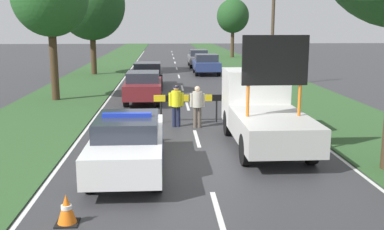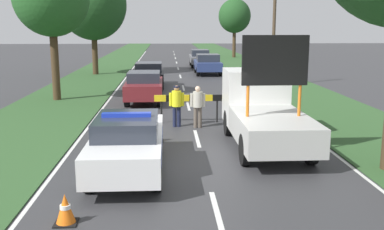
# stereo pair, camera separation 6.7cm
# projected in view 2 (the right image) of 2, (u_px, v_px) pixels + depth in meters

# --- Properties ---
(ground_plane) EXTENTS (160.00, 160.00, 0.00)m
(ground_plane) POSITION_uv_depth(u_px,v_px,m) (203.00, 161.00, 12.81)
(ground_plane) COLOR #333335
(lane_markings) EXTENTS (8.11, 70.96, 0.01)m
(lane_markings) POSITION_uv_depth(u_px,v_px,m) (182.00, 81.00, 30.64)
(lane_markings) COLOR silver
(lane_markings) RESTS_ON ground
(grass_verge_left) EXTENTS (4.50, 120.00, 0.03)m
(grass_verge_left) POSITION_uv_depth(u_px,v_px,m) (92.00, 79.00, 32.03)
(grass_verge_left) COLOR #2D5128
(grass_verge_left) RESTS_ON ground
(grass_verge_right) EXTENTS (4.50, 120.00, 0.03)m
(grass_verge_right) POSITION_uv_depth(u_px,v_px,m) (268.00, 78.00, 32.73)
(grass_verge_right) COLOR #2D5128
(grass_verge_right) RESTS_ON ground
(police_car) EXTENTS (1.80, 4.88, 1.61)m
(police_car) POSITION_uv_depth(u_px,v_px,m) (128.00, 142.00, 11.78)
(police_car) COLOR white
(police_car) RESTS_ON ground
(work_truck) EXTENTS (2.08, 5.43, 3.54)m
(work_truck) POSITION_uv_depth(u_px,v_px,m) (263.00, 110.00, 14.38)
(work_truck) COLOR white
(work_truck) RESTS_ON ground
(road_barrier) EXTENTS (2.76, 0.08, 1.11)m
(road_barrier) POSITION_uv_depth(u_px,v_px,m) (189.00, 100.00, 17.67)
(road_barrier) COLOR black
(road_barrier) RESTS_ON ground
(police_officer) EXTENTS (0.57, 0.36, 1.58)m
(police_officer) POSITION_uv_depth(u_px,v_px,m) (177.00, 102.00, 16.94)
(police_officer) COLOR #191E38
(police_officer) RESTS_ON ground
(pedestrian_civilian) EXTENTS (0.57, 0.36, 1.58)m
(pedestrian_civilian) POSITION_uv_depth(u_px,v_px,m) (198.00, 103.00, 16.80)
(pedestrian_civilian) COLOR brown
(pedestrian_civilian) RESTS_ON ground
(traffic_cone_near_police) EXTENTS (0.44, 0.44, 0.61)m
(traffic_cone_near_police) POSITION_uv_depth(u_px,v_px,m) (65.00, 209.00, 8.73)
(traffic_cone_near_police) COLOR black
(traffic_cone_near_police) RESTS_ON ground
(traffic_cone_centre_front) EXTENTS (0.45, 0.45, 0.62)m
(traffic_cone_centre_front) POSITION_uv_depth(u_px,v_px,m) (156.00, 132.00, 14.91)
(traffic_cone_centre_front) COLOR black
(traffic_cone_centre_front) RESTS_ON ground
(queued_car_wagon_maroon) EXTENTS (1.78, 4.13, 1.54)m
(queued_car_wagon_maroon) POSITION_uv_depth(u_px,v_px,m) (144.00, 86.00, 22.36)
(queued_car_wagon_maroon) COLOR maroon
(queued_car_wagon_maroon) RESTS_ON ground
(queued_car_sedan_black) EXTENTS (1.81, 4.33, 1.53)m
(queued_car_sedan_black) POSITION_uv_depth(u_px,v_px,m) (149.00, 74.00, 27.83)
(queued_car_sedan_black) COLOR black
(queued_car_sedan_black) RESTS_ON ground
(queued_car_hatch_blue) EXTENTS (1.92, 4.06, 1.57)m
(queued_car_hatch_blue) POSITION_uv_depth(u_px,v_px,m) (208.00, 64.00, 34.90)
(queued_car_hatch_blue) COLOR navy
(queued_car_hatch_blue) RESTS_ON ground
(queued_car_suv_grey) EXTENTS (1.75, 4.48, 1.57)m
(queued_car_suv_grey) POSITION_uv_depth(u_px,v_px,m) (200.00, 58.00, 41.23)
(queued_car_suv_grey) COLOR slate
(queued_car_suv_grey) RESTS_ON ground
(roadside_tree_near_left) EXTENTS (5.07, 5.07, 7.96)m
(roadside_tree_near_left) POSITION_uv_depth(u_px,v_px,m) (93.00, 5.00, 33.88)
(roadside_tree_near_left) COLOR #42301E
(roadside_tree_near_left) RESTS_ON ground
(roadside_tree_mid_left) EXTENTS (3.72, 3.72, 6.75)m
(roadside_tree_mid_left) POSITION_uv_depth(u_px,v_px,m) (235.00, 16.00, 51.87)
(roadside_tree_mid_left) COLOR #42301E
(roadside_tree_mid_left) RESTS_ON ground
(utility_pole) EXTENTS (1.20, 0.20, 6.11)m
(utility_pole) POSITION_uv_depth(u_px,v_px,m) (274.00, 35.00, 27.72)
(utility_pole) COLOR #473828
(utility_pole) RESTS_ON ground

